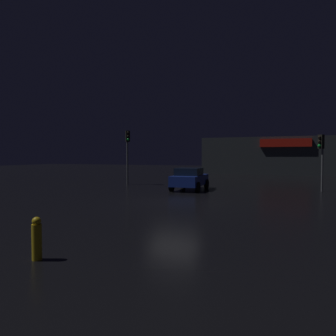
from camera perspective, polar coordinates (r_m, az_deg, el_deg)
ground_plane at (r=15.96m, az=0.99°, el=-6.23°), size 120.00×120.00×0.00m
store_building at (r=44.52m, az=20.48°, el=2.08°), size 20.65×8.49×4.72m
traffic_signal_main at (r=25.84m, az=-7.32°, el=3.78°), size 0.41×0.43×4.38m
traffic_signal_opposite at (r=22.97m, az=25.99°, el=3.09°), size 0.42×0.42×3.74m
car_near at (r=21.69m, az=3.92°, el=-1.91°), size 2.07×3.88×1.52m
fire_hydrant at (r=7.80m, az=-22.67°, el=-11.72°), size 0.22×0.22×0.97m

